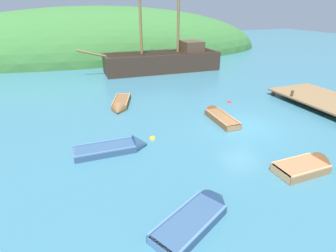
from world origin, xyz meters
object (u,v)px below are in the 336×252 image
at_px(buoy_red, 229,102).
at_px(sailing_ship, 163,64).
at_px(rowboat_outer_right, 309,167).
at_px(rowboat_near_dock, 200,215).
at_px(rowboat_far, 118,148).
at_px(buoy_yellow, 153,139).
at_px(rowboat_outer_left, 121,105).
at_px(rowboat_center, 218,117).

bearing_deg(buoy_red, sailing_ship, 94.64).
bearing_deg(rowboat_outer_right, rowboat_near_dock, -172.26).
relative_size(rowboat_outer_right, rowboat_far, 0.78).
bearing_deg(buoy_yellow, rowboat_outer_left, 95.54).
bearing_deg(rowboat_center, rowboat_far, 107.40).
relative_size(sailing_ship, rowboat_far, 4.11).
height_order(rowboat_outer_left, buoy_yellow, rowboat_outer_left).
xyz_separation_m(rowboat_near_dock, buoy_red, (7.79, 10.10, -0.10)).
height_order(rowboat_outer_right, rowboat_far, rowboat_outer_right).
bearing_deg(buoy_red, buoy_yellow, -153.50).
relative_size(rowboat_far, buoy_red, 12.65).
distance_m(rowboat_outer_right, rowboat_outer_left, 12.98).
relative_size(rowboat_outer_left, buoy_yellow, 11.56).
relative_size(sailing_ship, rowboat_outer_right, 5.24).
xyz_separation_m(rowboat_center, rowboat_far, (-7.01, -1.85, -0.02)).
bearing_deg(rowboat_outer_left, rowboat_outer_right, 48.14).
height_order(rowboat_center, rowboat_outer_left, rowboat_outer_left).
distance_m(rowboat_far, rowboat_near_dock, 6.04).
bearing_deg(rowboat_center, rowboat_outer_left, 52.69).
relative_size(rowboat_center, rowboat_outer_left, 0.95).
xyz_separation_m(sailing_ship, rowboat_center, (-1.53, -14.62, -0.70)).
height_order(rowboat_outer_left, rowboat_near_dock, rowboat_near_dock).
bearing_deg(rowboat_far, rowboat_near_dock, -72.44).
distance_m(rowboat_near_dock, buoy_yellow, 6.38).
xyz_separation_m(rowboat_outer_right, rowboat_near_dock, (-5.98, -0.87, -0.03)).
height_order(sailing_ship, buoy_red, sailing_ship).
bearing_deg(rowboat_center, buoy_red, -43.04).
relative_size(rowboat_outer_left, buoy_red, 13.20).
distance_m(rowboat_outer_right, rowboat_near_dock, 6.05).
relative_size(rowboat_outer_right, rowboat_near_dock, 0.81).
xyz_separation_m(rowboat_far, rowboat_near_dock, (1.74, -5.78, 0.00)).
bearing_deg(sailing_ship, rowboat_far, 64.13).
distance_m(sailing_ship, rowboat_far, 18.57).
bearing_deg(rowboat_far, sailing_ship, 63.37).
bearing_deg(buoy_yellow, rowboat_near_dock, -92.86).
bearing_deg(buoy_yellow, sailing_ship, 67.79).
xyz_separation_m(buoy_red, buoy_yellow, (-7.47, -3.72, 0.00)).
xyz_separation_m(sailing_ship, buoy_red, (0.99, -12.15, -0.82)).
relative_size(rowboat_far, buoy_yellow, 11.08).
bearing_deg(buoy_red, rowboat_center, -135.64).
distance_m(rowboat_outer_left, buoy_yellow, 5.91).
bearing_deg(rowboat_near_dock, rowboat_outer_left, 63.77).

